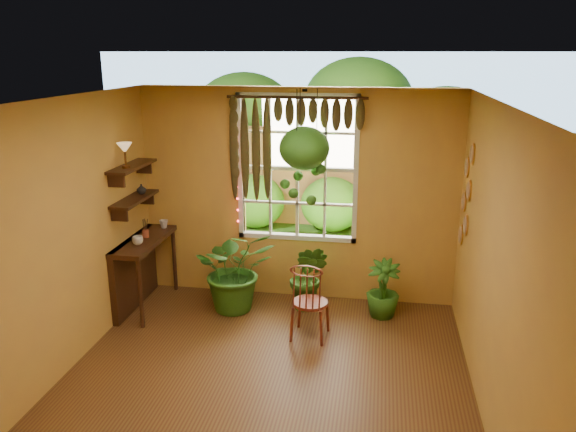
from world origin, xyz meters
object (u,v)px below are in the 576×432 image
hanging_basket (304,155)px  windsor_chair (309,313)px  potted_plant_mid (308,277)px  potted_plant_left (236,269)px  counter_ledge (138,265)px

hanging_basket → windsor_chair: bearing=-77.2°
potted_plant_mid → hanging_basket: (-0.08, 0.10, 1.50)m
potted_plant_left → hanging_basket: hanging_basket is taller
windsor_chair → potted_plant_left: 1.18m
potted_plant_left → potted_plant_mid: bearing=8.7°
windsor_chair → potted_plant_mid: 0.74m
potted_plant_left → potted_plant_mid: 0.90m
potted_plant_left → hanging_basket: (0.81, 0.23, 1.40)m
counter_ledge → hanging_basket: (2.04, 0.34, 1.38)m
potted_plant_mid → hanging_basket: bearing=128.1°
windsor_chair → counter_ledge: bearing=174.6°
counter_ledge → hanging_basket: hanging_basket is taller
counter_ledge → potted_plant_mid: counter_ledge is taller
hanging_basket → potted_plant_mid: bearing=-51.9°
potted_plant_left → potted_plant_mid: potted_plant_left is taller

